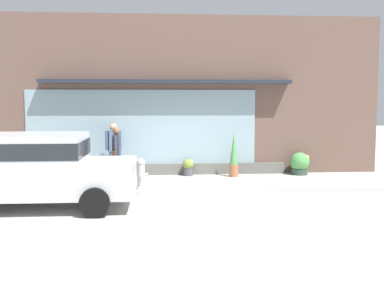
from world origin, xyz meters
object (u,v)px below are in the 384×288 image
(pedestrian_with_handbag, at_px, (116,151))
(potted_plant_window_right, at_px, (63,167))
(pedestrian_passerby, at_px, (114,146))
(potted_plant_window_center, at_px, (300,164))
(fire_hydrant, at_px, (141,174))
(parked_car_silver, at_px, (39,167))
(potted_plant_doorstep, at_px, (234,156))
(potted_plant_corner_tall, at_px, (188,167))

(pedestrian_with_handbag, distance_m, potted_plant_window_right, 2.33)
(pedestrian_passerby, bearing_deg, potted_plant_window_center, 158.23)
(fire_hydrant, distance_m, parked_car_silver, 3.05)
(parked_car_silver, height_order, potted_plant_window_center, parked_car_silver)
(parked_car_silver, relative_size, potted_plant_window_center, 5.62)
(fire_hydrant, xyz_separation_m, potted_plant_window_right, (-2.48, 1.97, -0.08))
(parked_car_silver, bearing_deg, pedestrian_passerby, 72.63)
(potted_plant_doorstep, bearing_deg, potted_plant_window_right, 178.12)
(potted_plant_window_right, bearing_deg, potted_plant_doorstep, -1.88)
(pedestrian_with_handbag, bearing_deg, potted_plant_corner_tall, 128.94)
(potted_plant_doorstep, bearing_deg, parked_car_silver, -142.43)
(pedestrian_with_handbag, distance_m, potted_plant_window_center, 5.97)
(fire_hydrant, xyz_separation_m, pedestrian_with_handbag, (-0.70, 0.59, 0.55))
(pedestrian_with_handbag, xyz_separation_m, potted_plant_doorstep, (3.56, 1.20, -0.30))
(pedestrian_passerby, bearing_deg, potted_plant_doorstep, 155.32)
(fire_hydrant, bearing_deg, potted_plant_window_center, 21.89)
(potted_plant_doorstep, height_order, potted_plant_window_center, potted_plant_doorstep)
(pedestrian_with_handbag, bearing_deg, parked_car_silver, -25.13)
(fire_hydrant, bearing_deg, parked_car_silver, -136.37)
(pedestrian_with_handbag, distance_m, potted_plant_corner_tall, 2.71)
(parked_car_silver, xyz_separation_m, potted_plant_window_center, (7.24, 4.11, -0.57))
(parked_car_silver, bearing_deg, potted_plant_window_right, 94.70)
(pedestrian_passerby, height_order, parked_car_silver, pedestrian_passerby)
(potted_plant_doorstep, bearing_deg, pedestrian_passerby, 178.34)
(pedestrian_passerby, relative_size, parked_car_silver, 0.42)
(potted_plant_window_center, bearing_deg, potted_plant_window_right, -179.52)
(pedestrian_with_handbag, xyz_separation_m, potted_plant_corner_tall, (2.14, 1.51, -0.68))
(fire_hydrant, relative_size, potted_plant_corner_tall, 1.56)
(parked_car_silver, relative_size, potted_plant_corner_tall, 7.51)
(fire_hydrant, distance_m, potted_plant_window_center, 5.45)
(pedestrian_with_handbag, bearing_deg, pedestrian_passerby, -167.80)
(pedestrian_with_handbag, relative_size, potted_plant_doorstep, 1.19)
(pedestrian_with_handbag, height_order, parked_car_silver, parked_car_silver)
(potted_plant_corner_tall, xyz_separation_m, potted_plant_window_center, (3.62, -0.07, 0.07))
(potted_plant_window_center, bearing_deg, potted_plant_doorstep, -173.84)
(fire_hydrant, distance_m, potted_plant_window_right, 3.16)
(pedestrian_passerby, relative_size, potted_plant_corner_tall, 3.14)
(pedestrian_with_handbag, bearing_deg, potted_plant_window_right, -124.08)
(potted_plant_window_right, bearing_deg, pedestrian_with_handbag, -37.87)
(pedestrian_passerby, height_order, potted_plant_corner_tall, pedestrian_passerby)
(pedestrian_with_handbag, height_order, potted_plant_doorstep, pedestrian_with_handbag)
(potted_plant_doorstep, distance_m, potted_plant_corner_tall, 1.49)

